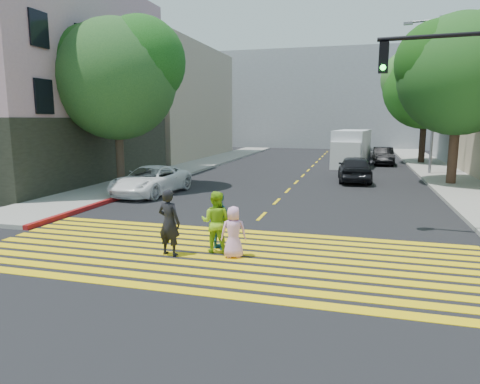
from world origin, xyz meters
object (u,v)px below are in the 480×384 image
at_px(tree_right_near, 462,68).
at_px(white_van, 351,149).
at_px(dark_car_parked, 383,156).
at_px(silver_car, 362,151).
at_px(pedestrian_man, 169,223).
at_px(dark_car_near, 355,168).
at_px(pedestrian_extra, 220,221).
at_px(white_sedan, 151,180).
at_px(tree_right_far, 428,82).
at_px(pedestrian_woman, 216,222).
at_px(pedestrian_child, 233,232).
at_px(tree_left, 118,73).

xyz_separation_m(tree_right_near, white_van, (-5.49, 8.34, -4.84)).
bearing_deg(tree_right_near, dark_car_parked, 106.17).
relative_size(silver_car, dark_car_parked, 1.08).
xyz_separation_m(pedestrian_man, dark_car_near, (4.50, 15.27, -0.12)).
xyz_separation_m(pedestrian_man, pedestrian_extra, (1.10, 0.85, -0.10)).
distance_m(white_sedan, silver_car, 24.37).
distance_m(tree_right_far, silver_car, 8.33).
distance_m(tree_right_near, pedestrian_extra, 17.40).
bearing_deg(tree_right_far, dark_car_near, -114.10).
bearing_deg(pedestrian_woman, pedestrian_man, 26.84).
bearing_deg(white_van, tree_right_near, -49.12).
relative_size(pedestrian_woman, pedestrian_child, 1.23).
relative_size(pedestrian_man, dark_car_near, 0.39).
bearing_deg(pedestrian_woman, white_van, -100.22).
bearing_deg(silver_car, tree_right_far, 149.11).
relative_size(pedestrian_extra, silver_car, 0.35).
bearing_deg(tree_right_far, tree_right_near, -90.01).
bearing_deg(dark_car_parked, silver_car, 105.64).
bearing_deg(pedestrian_child, tree_left, -64.69).
bearing_deg(white_sedan, pedestrian_child, -46.75).
bearing_deg(pedestrian_extra, dark_car_parked, -77.56).
xyz_separation_m(pedestrian_man, dark_car_parked, (6.56, 25.56, -0.20)).
distance_m(tree_right_near, white_van, 11.09).
xyz_separation_m(tree_left, silver_car, (12.02, 21.09, -5.14)).
xyz_separation_m(pedestrian_child, white_sedan, (-6.45, 8.04, -0.00)).
height_order(pedestrian_man, dark_car_parked, pedestrian_man).
bearing_deg(white_van, pedestrian_man, -92.46).
xyz_separation_m(tree_left, dark_car_parked, (13.56, 16.03, -5.11)).
relative_size(pedestrian_child, dark_car_near, 0.30).
bearing_deg(pedestrian_man, white_van, -88.82).
height_order(pedestrian_woman, pedestrian_child, pedestrian_woman).
bearing_deg(pedestrian_man, white_sedan, -48.89).
bearing_deg(pedestrian_child, silver_car, -114.11).
relative_size(tree_right_near, pedestrian_man, 5.16).
bearing_deg(dark_car_near, tree_right_near, 173.94).
relative_size(tree_right_near, tree_right_far, 0.96).
distance_m(white_sedan, dark_car_near, 11.61).
relative_size(tree_left, white_van, 1.43).
distance_m(tree_right_near, white_sedan, 16.81).
xyz_separation_m(pedestrian_woman, white_sedan, (-5.86, 7.71, -0.16)).
relative_size(pedestrian_woman, pedestrian_extra, 1.05).
height_order(tree_left, silver_car, tree_left).
distance_m(pedestrian_man, pedestrian_child, 1.70).
xyz_separation_m(tree_left, white_sedan, (2.22, -1.22, -5.12)).
bearing_deg(tree_right_near, pedestrian_woman, -120.57).
distance_m(white_sedan, white_van, 17.52).
xyz_separation_m(tree_left, dark_car_near, (11.51, 5.74, -5.03)).
bearing_deg(pedestrian_extra, tree_left, -22.06).
bearing_deg(pedestrian_woman, tree_right_far, -110.73).
xyz_separation_m(white_sedan, dark_car_parked, (11.35, 17.25, 0.01)).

